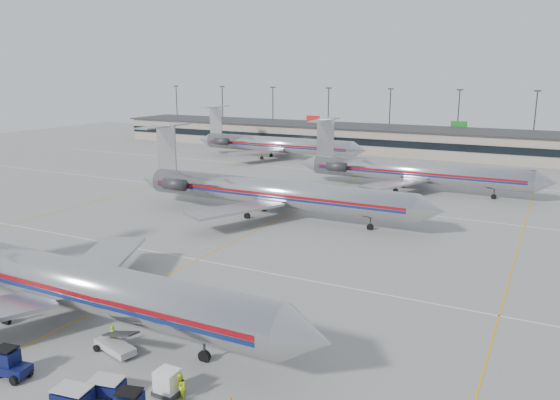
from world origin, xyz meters
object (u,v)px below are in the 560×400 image
Objects in this scene: jet_foreground at (45,275)px; jet_second_row at (268,192)px; belt_loader at (116,345)px; uld_container at (168,383)px; tug_center at (9,364)px.

jet_second_row is (0.58, 36.18, -0.13)m from jet_foreground.
belt_loader is at bearing -11.89° from jet_foreground.
jet_foreground is at bearing -177.42° from belt_loader.
uld_container is at bearing -6.31° from belt_loader.
uld_container is 0.39× the size of belt_loader.
tug_center is 10.90m from uld_container.
belt_loader is (8.38, -38.07, -2.88)m from jet_second_row.
belt_loader reaches higher than tug_center.
jet_foreground is at bearing -90.93° from jet_second_row.
jet_foreground is 17.83× the size of tug_center.
jet_foreground reaches higher than uld_container.
belt_loader is (-6.59, 2.50, -0.26)m from uld_container.
jet_second_row is 17.18× the size of tug_center.
jet_second_row reaches higher than belt_loader.
jet_foreground is 9.40m from tug_center.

